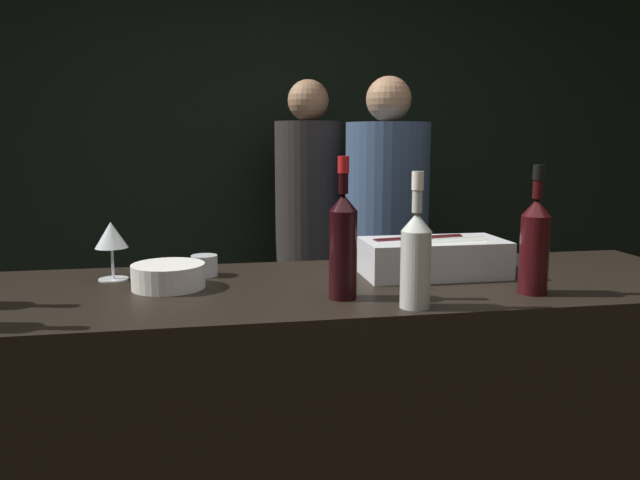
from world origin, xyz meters
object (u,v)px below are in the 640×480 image
Objects in this scene: person_in_hoodie at (386,242)px; person_blond_tee at (309,229)px; bowl_white at (168,275)px; red_wine_bottle_black_foil at (535,243)px; ice_bin_with_bottles at (433,256)px; candle_votive at (204,265)px; white_wine_bottle at (416,256)px; wine_glass at (111,237)px; red_wine_bottle_tall at (343,242)px.

person_in_hoodie is 0.99× the size of person_blond_tee.
bowl_white is 0.59× the size of red_wine_bottle_black_foil.
person_blond_tee reaches higher than bowl_white.
ice_bin_with_bottles is 1.49m from person_blond_tee.
person_blond_tee is at bearing 68.41° from candle_votive.
white_wine_bottle is (0.50, -0.45, 0.10)m from candle_votive.
wine_glass is 1.51m from person_in_hoodie.
red_wine_bottle_tall is at bearing 142.94° from white_wine_bottle.
red_wine_bottle_black_foil is (1.11, -0.37, 0.01)m from wine_glass.
red_wine_bottle_tall is 0.21× the size of person_in_hoodie.
red_wine_bottle_tall reaches higher than wine_glass.
person_in_hoodie is at bearing 41.94° from wine_glass.
wine_glass is 0.51× the size of white_wine_bottle.
wine_glass is 0.10× the size of person_blond_tee.
bowl_white is at bearing 162.51° from person_blond_tee.
bowl_white is at bearing 166.02° from red_wine_bottle_black_foil.
bowl_white is 0.68m from white_wine_bottle.
red_wine_bottle_tall is (0.44, -0.20, 0.11)m from bowl_white.
white_wine_bottle reaches higher than wine_glass.
red_wine_bottle_black_foil is at bearing -4.52° from red_wine_bottle_tall.
ice_bin_with_bottles is 1.14m from person_in_hoodie.
red_wine_bottle_black_foil is 1.77m from person_blond_tee.
bowl_white is 0.23m from wine_glass.
person_in_hoodie is (0.35, 1.44, -0.21)m from white_wine_bottle.
wine_glass is 0.47× the size of red_wine_bottle_tall.
white_wine_bottle is at bearing -167.83° from red_wine_bottle_black_foil.
person_in_hoodie is (1.11, 1.00, -0.21)m from wine_glass.
wine_glass is 0.28m from candle_votive.
wine_glass is 0.50× the size of red_wine_bottle_black_foil.
red_wine_bottle_tall is at bearing 179.04° from person_blond_tee.
wine_glass is 0.10× the size of person_in_hoodie.
person_blond_tee is (0.19, 1.69, -0.21)m from red_wine_bottle_tall.
bowl_white is at bearing 156.19° from red_wine_bottle_tall.
person_blond_tee is at bearing 100.19° from red_wine_bottle_black_foil.
wine_glass reaches higher than ice_bin_with_bottles.
candle_votive is 0.04× the size of person_blond_tee.
ice_bin_with_bottles is 0.76m from bowl_white.
ice_bin_with_bottles is 0.24× the size of person_in_hoodie.
candle_votive is 0.22× the size of red_wine_bottle_tall.
candle_votive is 0.23× the size of red_wine_bottle_black_foil.
bowl_white reaches higher than candle_votive.
ice_bin_with_bottles reaches higher than bowl_white.
wine_glass is at bearing 141.23° from bowl_white.
person_in_hoodie reaches higher than wine_glass.
red_wine_bottle_tall reaches higher than red_wine_bottle_black_foil.
bowl_white is 0.60× the size of white_wine_bottle.
bowl_white is 1.48m from person_in_hoodie.
red_wine_bottle_black_foil reaches higher than candle_votive.
ice_bin_with_bottles is at bearing 125.49° from red_wine_bottle_black_foil.
candle_votive is at bearing 169.71° from ice_bin_with_bottles.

